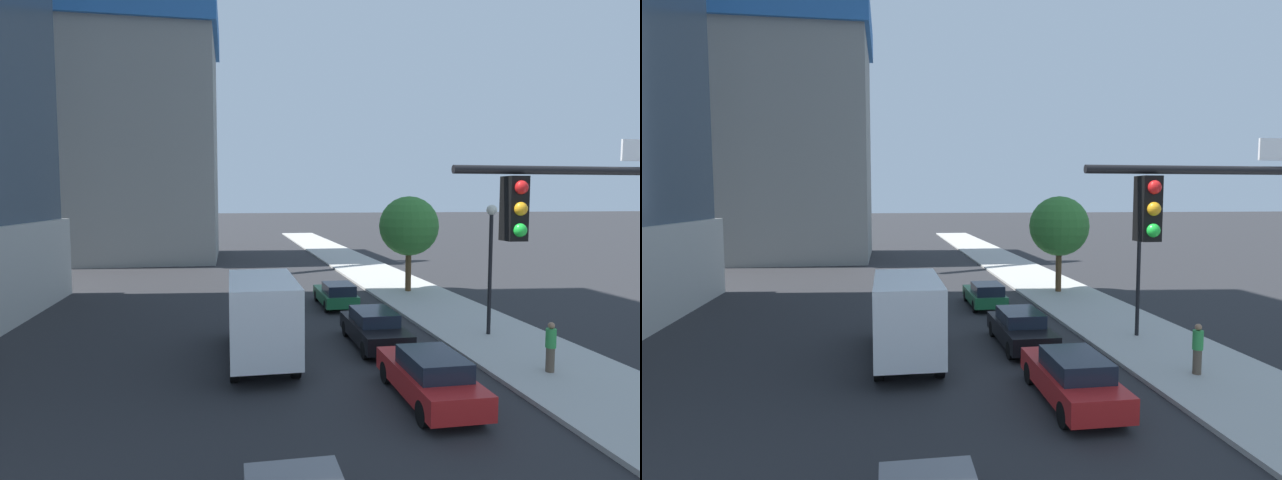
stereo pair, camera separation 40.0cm
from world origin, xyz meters
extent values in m
cube|color=#B2AFA8|center=(7.58, 20.00, 0.07)|extent=(5.01, 120.00, 0.15)
cube|color=gray|center=(-11.38, 47.88, 11.99)|extent=(13.32, 13.15, 23.99)
cube|color=#2D6BB7|center=(-11.38, 47.88, 22.49)|extent=(14.12, 13.94, 3.00)
cube|color=red|center=(-7.39, 43.93, 16.21)|extent=(0.90, 0.90, 32.42)
cylinder|color=black|center=(2.75, 3.37, 6.42)|extent=(5.46, 0.14, 0.14)
cube|color=black|center=(1.08, 3.37, 5.79)|extent=(0.32, 0.36, 1.05)
sphere|color=red|center=(1.08, 3.18, 6.13)|extent=(0.22, 0.22, 0.22)
sphere|color=orange|center=(1.08, 3.18, 5.79)|extent=(0.22, 0.22, 0.22)
sphere|color=green|center=(1.08, 3.18, 5.45)|extent=(0.22, 0.22, 0.22)
cylinder|color=black|center=(7.39, 15.63, 2.72)|extent=(0.16, 0.16, 5.14)
sphere|color=silver|center=(7.39, 15.63, 5.47)|extent=(0.44, 0.44, 0.44)
cylinder|color=brown|center=(7.51, 25.98, 1.50)|extent=(0.36, 0.36, 2.70)
sphere|color=#387F33|center=(7.51, 25.98, 4.23)|extent=(3.70, 3.70, 3.70)
cube|color=#1E6638|center=(2.21, 23.03, 0.56)|extent=(1.76, 4.34, 0.58)
cube|color=#19212D|center=(2.21, 22.11, 1.13)|extent=(1.48, 2.10, 0.54)
cylinder|color=black|center=(1.44, 24.51, 0.32)|extent=(0.22, 0.65, 0.65)
cylinder|color=black|center=(2.99, 24.51, 0.32)|extent=(0.22, 0.65, 0.65)
cylinder|color=black|center=(1.44, 21.56, 0.32)|extent=(0.22, 0.65, 0.65)
cylinder|color=black|center=(2.99, 21.56, 0.32)|extent=(0.22, 0.65, 0.65)
cube|color=red|center=(2.21, 9.56, 0.64)|extent=(1.78, 4.73, 0.68)
cube|color=#19212D|center=(2.21, 9.25, 1.25)|extent=(1.50, 2.28, 0.53)
cylinder|color=black|center=(1.43, 11.17, 0.35)|extent=(0.22, 0.70, 0.70)
cylinder|color=black|center=(3.00, 11.17, 0.35)|extent=(0.22, 0.70, 0.70)
cylinder|color=black|center=(1.43, 7.95, 0.35)|extent=(0.22, 0.70, 0.70)
cylinder|color=black|center=(3.00, 7.95, 0.35)|extent=(0.22, 0.70, 0.70)
cube|color=black|center=(2.21, 15.28, 0.62)|extent=(1.83, 4.67, 0.67)
cube|color=#19212D|center=(2.21, 15.35, 1.20)|extent=(1.53, 2.32, 0.50)
cylinder|color=black|center=(1.41, 16.86, 0.33)|extent=(0.22, 0.67, 0.67)
cylinder|color=black|center=(3.02, 16.86, 0.33)|extent=(0.22, 0.67, 0.67)
cylinder|color=black|center=(1.41, 13.69, 0.33)|extent=(0.22, 0.67, 0.67)
cylinder|color=black|center=(3.02, 13.69, 0.33)|extent=(0.22, 0.67, 0.67)
cube|color=silver|center=(-2.39, 17.05, 1.61)|extent=(2.28, 1.98, 2.05)
cube|color=white|center=(-2.39, 13.44, 1.87)|extent=(2.28, 4.94, 2.57)
cylinder|color=black|center=(-3.39, 17.05, 0.48)|extent=(0.30, 0.97, 0.97)
cylinder|color=black|center=(-1.39, 17.05, 0.48)|extent=(0.30, 0.97, 0.97)
cylinder|color=black|center=(-3.39, 12.21, 0.48)|extent=(0.30, 0.97, 0.97)
cylinder|color=black|center=(-1.39, 12.21, 0.48)|extent=(0.30, 0.97, 0.97)
cylinder|color=brown|center=(7.04, 10.85, 0.56)|extent=(0.28, 0.28, 0.83)
cylinder|color=green|center=(7.04, 10.85, 1.29)|extent=(0.34, 0.34, 0.64)
sphere|color=#997051|center=(7.04, 10.85, 1.73)|extent=(0.22, 0.22, 0.22)
camera|label=1|loc=(-3.48, -4.25, 5.96)|focal=28.65mm
camera|label=2|loc=(-3.09, -4.32, 5.96)|focal=28.65mm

